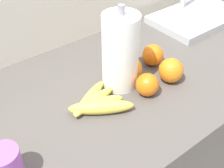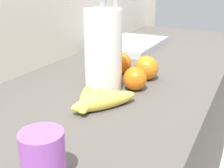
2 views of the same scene
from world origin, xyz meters
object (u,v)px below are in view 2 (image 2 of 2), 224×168
Objects in this scene: orange_front at (135,79)px; mug at (43,157)px; sink_basin at (131,44)px; orange_back_left at (121,63)px; paper_towel_roll at (103,50)px; orange_far_right at (111,72)px; orange_back_right at (146,68)px; banana_bunch at (97,100)px.

orange_front is 0.46m from mug.
sink_basin is at bearing 14.88° from mug.
paper_towel_roll is (-0.16, -0.02, 0.08)m from orange_back_left.
orange_back_right is at bearing -39.89° from orange_far_right.
mug is at bearing -177.17° from orange_back_right.
sink_basin is 4.38× the size of mug.
mug is at bearing -167.16° from banana_bunch.
mug is (-0.59, -0.13, 0.01)m from orange_back_left.
orange_front is at bearing -178.45° from orange_back_right.
orange_front is 0.11m from orange_back_right.
mug reaches higher than orange_back_right.
orange_front is at bearing -14.82° from banana_bunch.
orange_back_right reaches higher than orange_back_left.
orange_far_right is (0.17, 0.04, 0.02)m from banana_bunch.
orange_back_right is 0.57m from mug.
mug reaches higher than orange_back_left.
mug is (-0.43, -0.12, -0.08)m from paper_towel_roll.
banana_bunch is at bearing -164.24° from sink_basin.
orange_back_right is 0.20× the size of sink_basin.
mug reaches higher than orange_front.
orange_back_right is at bearing -8.43° from banana_bunch.
orange_far_right is 1.14× the size of orange_front.
orange_back_right is (-0.02, -0.10, 0.00)m from orange_back_left.
mug reaches higher than orange_far_right.
orange_back_right is at bearing 2.83° from mug.
orange_far_right reaches higher than banana_bunch.
orange_back_left is 1.04× the size of orange_front.
sink_basin reaches higher than orange_back_right.
mug is at bearing -165.12° from sink_basin.
banana_bunch is at bearing -165.39° from orange_far_right.
orange_far_right is at bearing 13.48° from mug.
paper_towel_roll reaches higher than orange_front.
sink_basin is (0.42, 0.23, -0.02)m from orange_back_right.
orange_back_left is 0.28× the size of paper_towel_roll.
paper_towel_roll is (-0.03, 0.09, 0.09)m from orange_front.
mug is (-0.98, -0.26, 0.03)m from sink_basin.
orange_front is at bearing -155.72° from sink_basin.
paper_towel_roll is at bearing 110.40° from orange_front.
banana_bunch is 0.30m from orange_back_left.
orange_front is 0.13m from paper_towel_roll.
paper_towel_roll is (0.13, 0.05, 0.10)m from banana_bunch.
banana_bunch is 2.51× the size of orange_front.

